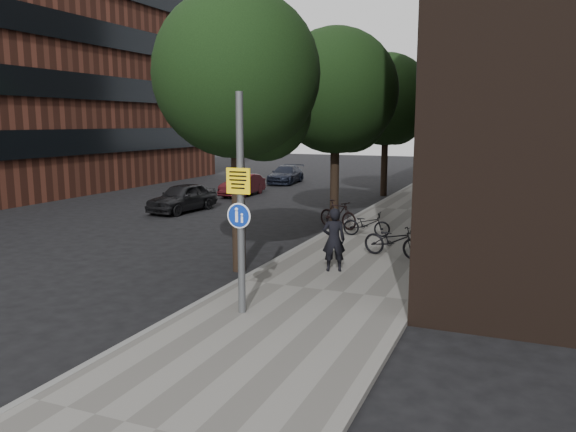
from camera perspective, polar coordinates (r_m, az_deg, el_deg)
The scene contains 15 objects.
ground at distance 10.71m, azimuth -3.67°, elevation -12.75°, with size 120.00×120.00×0.00m, color black.
sidewalk at distance 19.74m, azimuth 9.90°, elevation -2.32°, with size 4.50×60.00×0.12m, color slate.
curb_edge at distance 20.33m, azimuth 3.71°, elevation -1.84°, with size 0.15×60.00×0.13m, color slate.
street_tree_near at distance 15.24m, azimuth -4.75°, elevation 13.43°, with size 4.40×4.40×7.50m.
street_tree_mid at distance 23.12m, azimuth 5.15°, elevation 12.08°, with size 5.00×5.00×7.80m.
street_tree_far at distance 31.81m, azimuth 10.11°, elevation 11.25°, with size 5.00×5.00×7.80m.
signpost at distance 11.43m, azimuth -4.83°, elevation 1.21°, with size 0.52×0.15×4.54m.
pedestrian at distance 14.96m, azimuth 4.67°, elevation -2.42°, with size 0.62×0.41×1.71m, color black.
parked_bike_facade_near at distance 16.84m, azimuth 10.67°, elevation -2.45°, with size 0.66×1.89×0.99m, color black.
parked_bike_facade_far at distance 21.42m, azimuth 15.78°, elevation 0.05°, with size 0.52×1.84×1.10m, color black.
parked_bike_curb_near at distance 19.77m, azimuth 7.99°, elevation -0.80°, with size 0.57×1.65×0.86m, color black.
parked_bike_curb_far at distance 21.08m, azimuth 5.10°, elevation 0.17°, with size 0.50×1.78×1.07m, color black.
parked_car_near at distance 26.22m, azimuth -10.68°, elevation 1.87°, with size 1.54×3.83×1.31m, color black.
parked_car_mid at distance 31.49m, azimuth -4.65°, elevation 3.16°, with size 1.27×3.64×1.20m, color #4E161B.
parked_car_far at distance 37.87m, azimuth -0.22°, elevation 4.24°, with size 1.67×4.11×1.19m, color black.
Camera 1 is at (4.41, -8.88, 4.05)m, focal length 35.00 mm.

